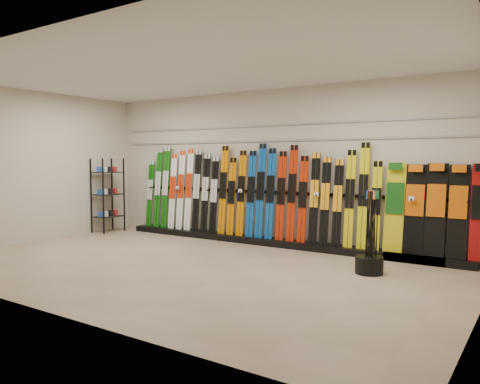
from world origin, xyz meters
The scene contains 12 objects.
floor centered at (0.00, 0.00, 0.00)m, with size 8.00×8.00×0.00m, color tan.
back_wall centered at (0.00, 2.50, 1.50)m, with size 8.00×8.00×0.00m, color beige.
left_wall centered at (-4.00, 0.00, 1.50)m, with size 5.00×5.00×0.00m, color beige.
ceiling centered at (0.00, 0.00, 3.00)m, with size 8.00×8.00×0.00m, color silver.
ski_rack_base centered at (0.22, 2.28, 0.06)m, with size 8.00×0.40×0.12m, color black.
skis centered at (-0.47, 2.31, 0.96)m, with size 5.39×0.20×1.83m.
snowboards centered at (3.08, 2.35, 0.85)m, with size 1.59×0.23×1.47m.
accessory_rack centered at (-3.75, 1.66, 0.83)m, with size 0.40×0.60×1.67m, color black.
pole_bin centered at (2.45, 1.09, 0.12)m, with size 0.40×0.40×0.25m, color black.
ski_poles centered at (2.47, 1.10, 0.61)m, with size 0.18×0.35×1.18m.
slatwall_rail_0 centered at (0.00, 2.48, 2.00)m, with size 7.60×0.02×0.03m, color gray.
slatwall_rail_1 centered at (0.00, 2.48, 2.30)m, with size 7.60×0.02×0.03m, color gray.
Camera 1 is at (4.56, -5.46, 1.64)m, focal length 35.00 mm.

